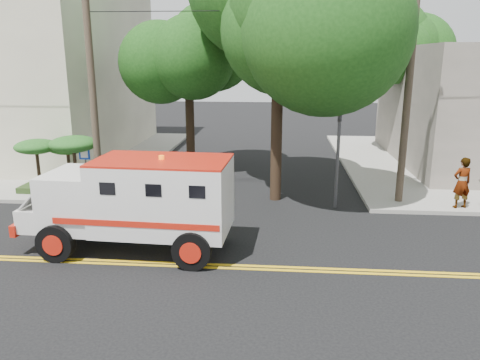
{
  "coord_description": "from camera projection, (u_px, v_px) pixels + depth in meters",
  "views": [
    {
      "loc": [
        1.65,
        -11.71,
        5.53
      ],
      "look_at": [
        0.34,
        3.31,
        1.6
      ],
      "focal_mm": 35.0,
      "sensor_mm": 36.0,
      "label": 1
    }
  ],
  "objects": [
    {
      "name": "ground",
      "position": [
        217.0,
        266.0,
        12.83
      ],
      "size": [
        100.0,
        100.0,
        0.0
      ],
      "primitive_type": "plane",
      "color": "black",
      "rests_on": "ground"
    },
    {
      "name": "palm_planter",
      "position": [
        61.0,
        155.0,
        19.42
      ],
      "size": [
        3.52,
        2.63,
        2.36
      ],
      "color": "#1E3314",
      "rests_on": "sidewalk_nw"
    },
    {
      "name": "tree_right",
      "position": [
        413.0,
        48.0,
        25.75
      ],
      "size": [
        4.8,
        4.5,
        8.2
      ],
      "color": "black",
      "rests_on": "ground"
    },
    {
      "name": "pedestrian_a",
      "position": [
        462.0,
        183.0,
        17.15
      ],
      "size": [
        0.79,
        0.61,
        1.91
      ],
      "primitive_type": "imported",
      "rotation": [
        0.0,
        0.0,
        3.38
      ],
      "color": "gray",
      "rests_on": "sidewalk_ne"
    },
    {
      "name": "accessibility_sign",
      "position": [
        86.0,
        164.0,
        18.95
      ],
      "size": [
        0.45,
        0.1,
        2.02
      ],
      "color": "#3F3F42",
      "rests_on": "ground"
    },
    {
      "name": "sidewalk_nw",
      "position": [
        17.0,
        156.0,
        26.95
      ],
      "size": [
        17.0,
        17.0,
        0.15
      ],
      "primitive_type": "cube",
      "color": "gray",
      "rests_on": "ground"
    },
    {
      "name": "utility_pole_left",
      "position": [
        92.0,
        86.0,
        17.94
      ],
      "size": [
        0.28,
        0.28,
        9.0
      ],
      "primitive_type": "cylinder",
      "color": "#382D23",
      "rests_on": "ground"
    },
    {
      "name": "utility_pole_right",
      "position": [
        408.0,
        87.0,
        17.14
      ],
      "size": [
        0.28,
        0.28,
        9.0
      ],
      "primitive_type": "cylinder",
      "color": "#382D23",
      "rests_on": "ground"
    },
    {
      "name": "tree_left",
      "position": [
        194.0,
        54.0,
        22.97
      ],
      "size": [
        4.48,
        4.2,
        7.7
      ],
      "color": "black",
      "rests_on": "ground"
    },
    {
      "name": "tree_main",
      "position": [
        291.0,
        11.0,
        16.83
      ],
      "size": [
        6.08,
        5.7,
        9.85
      ],
      "color": "black",
      "rests_on": "ground"
    },
    {
      "name": "traffic_signal",
      "position": [
        338.0,
        150.0,
        17.34
      ],
      "size": [
        0.15,
        0.18,
        3.6
      ],
      "color": "#3F3F42",
      "rests_on": "ground"
    },
    {
      "name": "armored_truck",
      "position": [
        137.0,
        199.0,
        13.55
      ],
      "size": [
        6.21,
        2.72,
        2.78
      ],
      "rotation": [
        0.0,
        0.0,
        -0.05
      ],
      "color": "silver",
      "rests_on": "ground"
    }
  ]
}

